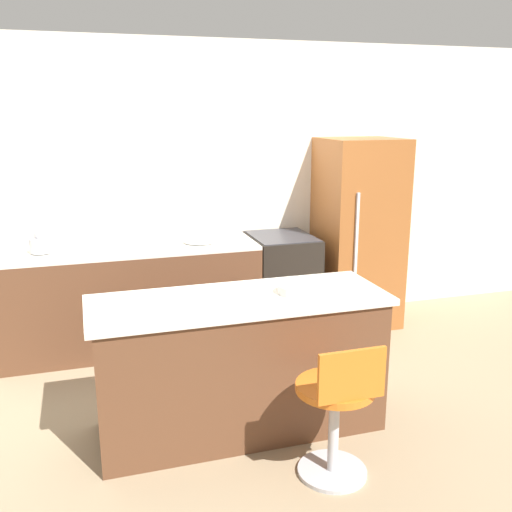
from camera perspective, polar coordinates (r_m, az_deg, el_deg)
The scene contains 10 objects.
ground_plane at distance 4.87m, azimuth -7.97°, elevation -10.00°, with size 14.00×14.00×0.00m, color #998466.
wall_back at distance 5.17m, azimuth -9.76°, elevation 6.44°, with size 8.00×0.06×2.60m.
back_counter at distance 4.99m, azimuth -12.50°, elevation -4.09°, with size 2.17×0.65×0.90m.
kitchen_island at distance 3.66m, azimuth -1.63°, elevation -10.71°, with size 1.84×0.66×0.89m.
oven_range at distance 5.26m, azimuth 2.57°, elevation -2.74°, with size 0.56×0.66×0.90m.
refrigerator at distance 5.44m, azimuth 10.14°, elevation 2.27°, with size 0.70×0.70×1.75m.
stool_chair at distance 3.26m, azimuth 8.08°, elevation -15.16°, with size 0.44×0.44×0.83m.
kettle at distance 4.84m, azimuth -20.74°, elevation 1.24°, with size 0.18×0.18×0.20m.
mixing_bowl at distance 4.93m, azimuth -5.68°, elevation 2.01°, with size 0.28×0.28×0.10m.
fruit_bowl at distance 3.57m, azimuth 4.23°, elevation -3.30°, with size 0.25×0.25×0.06m.
Camera 1 is at (-0.66, -4.38, 2.01)m, focal length 40.00 mm.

